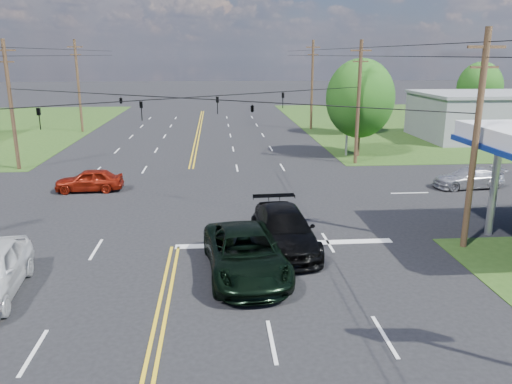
{
  "coord_description": "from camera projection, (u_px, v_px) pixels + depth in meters",
  "views": [
    {
      "loc": [
        1.95,
        -17.26,
        8.4
      ],
      "look_at": [
        3.83,
        6.0,
        1.96
      ],
      "focal_mm": 35.0,
      "sensor_mm": 36.0,
      "label": 1
    }
  ],
  "objects": [
    {
      "name": "pole_left_far",
      "position": [
        78.0,
        85.0,
        54.72
      ],
      "size": [
        1.6,
        0.28,
        10.0
      ],
      "color": "#3A2A18",
      "rests_on": "ground"
    },
    {
      "name": "pickup_dkgreen",
      "position": [
        245.0,
        253.0,
        19.54
      ],
      "size": [
        3.47,
        6.56,
        1.76
      ],
      "primitive_type": "imported",
      "rotation": [
        0.0,
        0.0,
        0.09
      ],
      "color": "black",
      "rests_on": "ground"
    },
    {
      "name": "pole_nw",
      "position": [
        11.0,
        104.0,
        36.53
      ],
      "size": [
        1.6,
        0.28,
        9.5
      ],
      "color": "#3A2A18",
      "rests_on": "ground"
    },
    {
      "name": "tree_right_b",
      "position": [
        351.0,
        95.0,
        53.42
      ],
      "size": [
        4.94,
        4.94,
        7.09
      ],
      "color": "#3A2A18",
      "rests_on": "ground"
    },
    {
      "name": "tree_right_a",
      "position": [
        360.0,
        99.0,
        41.52
      ],
      "size": [
        5.7,
        5.7,
        8.18
      ],
      "color": "#3A2A18",
      "rests_on": "ground"
    },
    {
      "name": "pole_right_far",
      "position": [
        312.0,
        84.0,
        56.74
      ],
      "size": [
        1.6,
        0.28,
        10.0
      ],
      "color": "#3A2A18",
      "rests_on": "ground"
    },
    {
      "name": "grass_ne",
      "position": [
        475.0,
        123.0,
        63.67
      ],
      "size": [
        46.0,
        48.0,
        0.03
      ],
      "primitive_type": "cube",
      "color": "#244114",
      "rests_on": "ground"
    },
    {
      "name": "suv_black",
      "position": [
        284.0,
        230.0,
        22.18
      ],
      "size": [
        2.77,
        6.22,
        1.77
      ],
      "primitive_type": "imported",
      "rotation": [
        0.0,
        0.0,
        0.05
      ],
      "color": "black",
      "rests_on": "ground"
    },
    {
      "name": "power_lines",
      "position": [
        177.0,
        51.0,
        25.99
      ],
      "size": [
        26.04,
        100.0,
        0.64
      ],
      "color": "black",
      "rests_on": "ground"
    },
    {
      "name": "ground",
      "position": [
        185.0,
        198.0,
        30.2
      ],
      "size": [
        280.0,
        280.0,
        0.0
      ],
      "primitive_type": "plane",
      "color": "black",
      "rests_on": "ground"
    },
    {
      "name": "pole_se",
      "position": [
        476.0,
        139.0,
        21.26
      ],
      "size": [
        1.6,
        0.28,
        9.5
      ],
      "color": "#3A2A18",
      "rests_on": "ground"
    },
    {
      "name": "retail_ne",
      "position": [
        489.0,
        117.0,
        51.17
      ],
      "size": [
        14.0,
        10.0,
        4.4
      ],
      "primitive_type": "cube",
      "color": "slate",
      "rests_on": "ground"
    },
    {
      "name": "pole_ne",
      "position": [
        358.0,
        101.0,
        38.55
      ],
      "size": [
        1.6,
        0.28,
        9.5
      ],
      "color": "#3A2A18",
      "rests_on": "ground"
    },
    {
      "name": "span_wire_signals",
      "position": [
        181.0,
        98.0,
        28.6
      ],
      "size": [
        26.0,
        18.0,
        1.13
      ],
      "color": "black",
      "rests_on": "ground"
    },
    {
      "name": "sedan_far",
      "position": [
        468.0,
        178.0,
        32.41
      ],
      "size": [
        4.68,
        2.22,
        1.32
      ],
      "primitive_type": "imported",
      "rotation": [
        0.0,
        0.0,
        -1.49
      ],
      "color": "#B4B3B8",
      "rests_on": "ground"
    },
    {
      "name": "tree_far_r",
      "position": [
        480.0,
        88.0,
        60.46
      ],
      "size": [
        5.32,
        5.32,
        7.63
      ],
      "color": "#3A2A18",
      "rests_on": "ground"
    },
    {
      "name": "sedan_red",
      "position": [
        89.0,
        180.0,
        31.62
      ],
      "size": [
        4.24,
        1.83,
        1.43
      ],
      "primitive_type": "imported",
      "rotation": [
        0.0,
        0.0,
        -1.54
      ],
      "color": "maroon",
      "rests_on": "ground"
    },
    {
      "name": "stop_bar",
      "position": [
        285.0,
        244.0,
        22.9
      ],
      "size": [
        10.0,
        0.5,
        0.02
      ],
      "primitive_type": "cube",
      "color": "silver",
      "rests_on": "ground"
    },
    {
      "name": "polesign_ne",
      "position": [
        349.0,
        89.0,
        41.45
      ],
      "size": [
        2.03,
        0.68,
        7.37
      ],
      "color": "#A5A5AA",
      "rests_on": "ground"
    }
  ]
}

